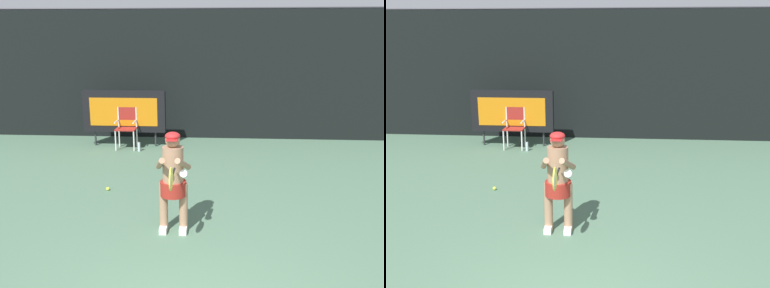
# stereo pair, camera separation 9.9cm
# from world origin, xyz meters

# --- Properties ---
(backdrop_screen) EXTENTS (18.00, 0.12, 3.66)m
(backdrop_screen) POSITION_xyz_m (0.00, 8.50, 1.81)
(backdrop_screen) COLOR black
(backdrop_screen) RESTS_ON ground
(scoreboard) EXTENTS (2.20, 0.21, 1.50)m
(scoreboard) POSITION_xyz_m (-2.35, 7.40, 0.95)
(scoreboard) COLOR black
(scoreboard) RESTS_ON ground
(umpire_chair) EXTENTS (0.52, 0.44, 1.08)m
(umpire_chair) POSITION_xyz_m (-2.25, 7.17, 0.62)
(umpire_chair) COLOR white
(umpire_chair) RESTS_ON ground
(water_bottle) EXTENTS (0.07, 0.07, 0.27)m
(water_bottle) POSITION_xyz_m (-1.88, 6.88, 0.12)
(water_bottle) COLOR silver
(water_bottle) RESTS_ON ground
(tennis_player) EXTENTS (0.54, 0.62, 1.54)m
(tennis_player) POSITION_xyz_m (-0.50, 2.51, 0.85)
(tennis_player) COLOR white
(tennis_player) RESTS_ON ground
(tennis_racket) EXTENTS (0.03, 0.60, 0.31)m
(tennis_racket) POSITION_xyz_m (-0.46, 1.88, 1.06)
(tennis_racket) COLOR black
(tennis_ball_loose) EXTENTS (0.07, 0.07, 0.07)m
(tennis_ball_loose) POSITION_xyz_m (-1.95, 4.08, 0.03)
(tennis_ball_loose) COLOR #CCDB3D
(tennis_ball_loose) RESTS_ON ground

